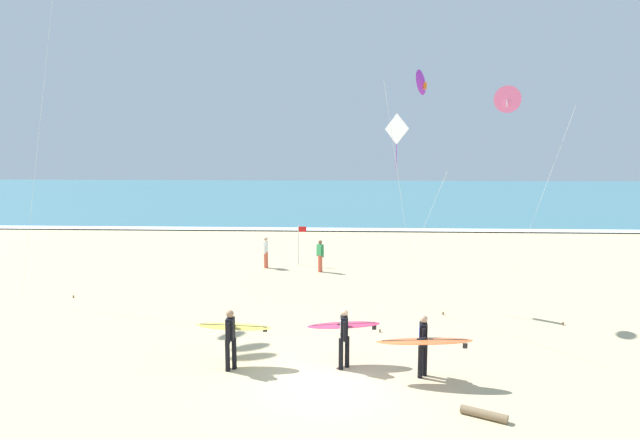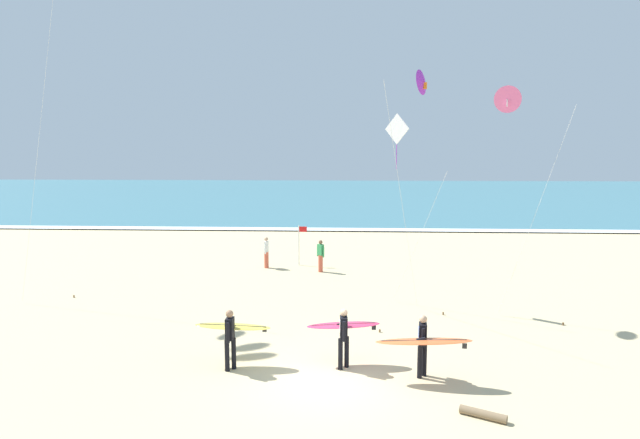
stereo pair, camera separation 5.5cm
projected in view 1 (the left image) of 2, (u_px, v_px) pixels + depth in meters
name	position (u px, v px, depth m)	size (l,w,h in m)	color
ground_plane	(328.00, 380.00, 14.32)	(160.00, 160.00, 0.00)	#CCB789
ocean_water	(341.00, 195.00, 69.47)	(160.00, 60.00, 0.08)	teal
shoreline_foam	(339.00, 229.00, 40.06)	(160.00, 1.46, 0.01)	white
surfer_lead	(344.00, 330.00, 15.12)	(2.10, 0.98, 1.71)	black
surfer_trailing	(232.00, 331.00, 14.99)	(2.15, 0.93, 1.71)	black
surfer_third	(423.00, 341.00, 14.20)	(2.52, 1.01, 1.71)	black
kite_delta_rose_mid	(508.00, 101.00, 18.76)	(2.45, 1.35, 8.24)	pink
kite_diamond_ivory_far	(398.00, 135.00, 20.67)	(2.12, 2.09, 7.39)	white
kite_delta_violet_high	(422.00, 84.00, 19.64)	(1.97, 3.37, 8.93)	purple
bystander_green_top	(320.00, 256.00, 26.64)	(0.38, 0.37, 1.59)	#D8593F
bystander_white_top	(266.00, 252.00, 27.52)	(0.22, 0.50, 1.59)	#D8593F
lifeguard_flag	(299.00, 241.00, 28.09)	(0.44, 0.05, 2.10)	silver
driftwood_log	(484.00, 414.00, 12.28)	(0.20, 0.20, 1.05)	#846B4C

